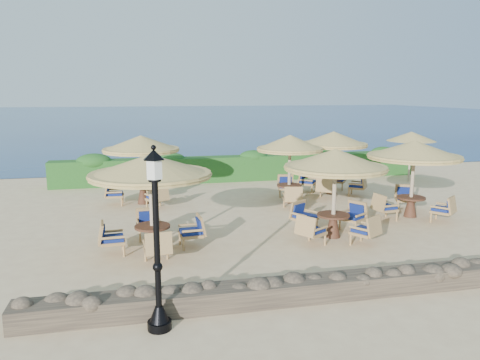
{
  "coord_description": "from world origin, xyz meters",
  "views": [
    {
      "loc": [
        -5.09,
        -14.83,
        4.27
      ],
      "look_at": [
        -1.66,
        0.53,
        1.3
      ],
      "focal_mm": 35.0,
      "sensor_mm": 36.0,
      "label": 1
    }
  ],
  "objects_px": {
    "cafe_set_1": "(335,175)",
    "cafe_set_2": "(414,160)",
    "extra_parasol": "(411,137)",
    "cafe_set_4": "(290,153)",
    "cafe_set_3": "(141,154)",
    "cafe_set_5": "(333,151)",
    "cafe_set_0": "(151,181)",
    "lamp_post": "(157,248)"
  },
  "relations": [
    {
      "from": "cafe_set_2",
      "to": "cafe_set_5",
      "type": "distance_m",
      "value": 4.25
    },
    {
      "from": "cafe_set_0",
      "to": "cafe_set_2",
      "type": "distance_m",
      "value": 9.0
    },
    {
      "from": "cafe_set_3",
      "to": "cafe_set_4",
      "type": "relative_size",
      "value": 1.01
    },
    {
      "from": "cafe_set_0",
      "to": "cafe_set_5",
      "type": "xyz_separation_m",
      "value": [
        7.72,
        5.71,
        -0.1
      ]
    },
    {
      "from": "cafe_set_1",
      "to": "cafe_set_2",
      "type": "distance_m",
      "value": 3.91
    },
    {
      "from": "cafe_set_1",
      "to": "cafe_set_2",
      "type": "xyz_separation_m",
      "value": [
        3.57,
        1.58,
        0.11
      ]
    },
    {
      "from": "cafe_set_4",
      "to": "cafe_set_0",
      "type": "bearing_deg",
      "value": -139.81
    },
    {
      "from": "extra_parasol",
      "to": "cafe_set_1",
      "type": "height_order",
      "value": "cafe_set_1"
    },
    {
      "from": "extra_parasol",
      "to": "cafe_set_0",
      "type": "relative_size",
      "value": 0.73
    },
    {
      "from": "lamp_post",
      "to": "cafe_set_4",
      "type": "distance_m",
      "value": 10.55
    },
    {
      "from": "lamp_post",
      "to": "cafe_set_5",
      "type": "height_order",
      "value": "lamp_post"
    },
    {
      "from": "lamp_post",
      "to": "cafe_set_5",
      "type": "distance_m",
      "value": 12.77
    },
    {
      "from": "cafe_set_5",
      "to": "cafe_set_4",
      "type": "bearing_deg",
      "value": -153.82
    },
    {
      "from": "cafe_set_1",
      "to": "cafe_set_3",
      "type": "distance_m",
      "value": 7.8
    },
    {
      "from": "cafe_set_0",
      "to": "cafe_set_2",
      "type": "bearing_deg",
      "value": 10.35
    },
    {
      "from": "cafe_set_0",
      "to": "extra_parasol",
      "type": "bearing_deg",
      "value": 31.16
    },
    {
      "from": "extra_parasol",
      "to": "cafe_set_2",
      "type": "relative_size",
      "value": 0.77
    },
    {
      "from": "lamp_post",
      "to": "cafe_set_3",
      "type": "xyz_separation_m",
      "value": [
        -0.1,
        10.04,
        0.39
      ]
    },
    {
      "from": "cafe_set_1",
      "to": "cafe_set_5",
      "type": "height_order",
      "value": "same"
    },
    {
      "from": "cafe_set_3",
      "to": "cafe_set_5",
      "type": "relative_size",
      "value": 1.03
    },
    {
      "from": "cafe_set_5",
      "to": "cafe_set_0",
      "type": "bearing_deg",
      "value": -143.49
    },
    {
      "from": "cafe_set_0",
      "to": "cafe_set_1",
      "type": "xyz_separation_m",
      "value": [
        5.29,
        0.04,
        -0.06
      ]
    },
    {
      "from": "extra_parasol",
      "to": "cafe_set_0",
      "type": "xyz_separation_m",
      "value": [
        -12.54,
        -7.58,
        -0.24
      ]
    },
    {
      "from": "cafe_set_1",
      "to": "cafe_set_4",
      "type": "relative_size",
      "value": 1.04
    },
    {
      "from": "cafe_set_5",
      "to": "extra_parasol",
      "type": "bearing_deg",
      "value": 21.2
    },
    {
      "from": "cafe_set_4",
      "to": "cafe_set_2",
      "type": "bearing_deg",
      "value": -40.93
    },
    {
      "from": "cafe_set_1",
      "to": "extra_parasol",
      "type": "bearing_deg",
      "value": 46.11
    },
    {
      "from": "cafe_set_2",
      "to": "cafe_set_3",
      "type": "distance_m",
      "value": 9.87
    },
    {
      "from": "extra_parasol",
      "to": "cafe_set_3",
      "type": "xyz_separation_m",
      "value": [
        -12.7,
        -1.96,
        -0.23
      ]
    },
    {
      "from": "extra_parasol",
      "to": "cafe_set_4",
      "type": "height_order",
      "value": "cafe_set_4"
    },
    {
      "from": "lamp_post",
      "to": "cafe_set_0",
      "type": "relative_size",
      "value": 1.01
    },
    {
      "from": "cafe_set_2",
      "to": "cafe_set_3",
      "type": "height_order",
      "value": "same"
    },
    {
      "from": "cafe_set_0",
      "to": "cafe_set_4",
      "type": "distance_m",
      "value": 7.11
    },
    {
      "from": "lamp_post",
      "to": "cafe_set_1",
      "type": "bearing_deg",
      "value": 39.83
    },
    {
      "from": "extra_parasol",
      "to": "cafe_set_4",
      "type": "bearing_deg",
      "value": -157.15
    },
    {
      "from": "lamp_post",
      "to": "cafe_set_2",
      "type": "relative_size",
      "value": 1.05
    },
    {
      "from": "lamp_post",
      "to": "cafe_set_2",
      "type": "bearing_deg",
      "value": 34.1
    },
    {
      "from": "lamp_post",
      "to": "cafe_set_1",
      "type": "height_order",
      "value": "lamp_post"
    },
    {
      "from": "cafe_set_0",
      "to": "cafe_set_5",
      "type": "distance_m",
      "value": 9.6
    },
    {
      "from": "extra_parasol",
      "to": "cafe_set_1",
      "type": "distance_m",
      "value": 10.47
    },
    {
      "from": "cafe_set_3",
      "to": "cafe_set_2",
      "type": "bearing_deg",
      "value": -23.96
    },
    {
      "from": "cafe_set_4",
      "to": "extra_parasol",
      "type": "bearing_deg",
      "value": 22.85
    }
  ]
}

